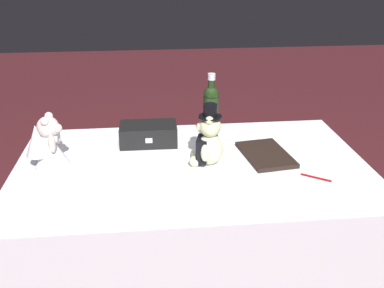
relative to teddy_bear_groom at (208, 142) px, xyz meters
name	(u,v)px	position (x,y,z in m)	size (l,w,h in m)	color
reception_table	(192,235)	(-0.07, 0.00, -0.48)	(1.55, 0.95, 0.75)	white
teddy_bear_groom	(208,142)	(0.00, 0.00, 0.00)	(0.15, 0.15, 0.28)	beige
teddy_bear_bride	(47,144)	(-0.69, 0.04, 0.00)	(0.20, 0.16, 0.24)	white
champagne_bottle	(211,112)	(0.05, 0.28, 0.03)	(0.08, 0.08, 0.33)	black
signing_pen	(315,177)	(0.43, -0.18, -0.10)	(0.11, 0.08, 0.01)	maroon
gift_case_black	(149,134)	(-0.26, 0.25, -0.06)	(0.28, 0.16, 0.10)	black
guestbook	(266,154)	(0.28, 0.05, -0.10)	(0.19, 0.30, 0.02)	black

